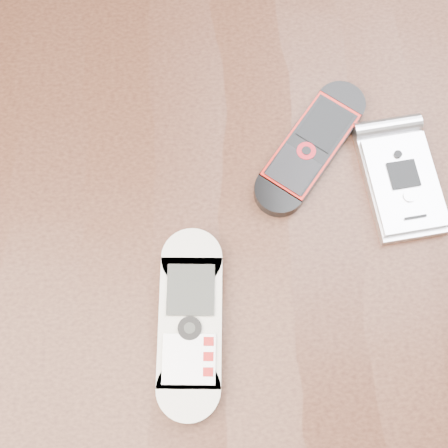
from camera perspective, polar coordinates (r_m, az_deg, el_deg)
The scene contains 5 objects.
ground at distance 1.22m, azimuth -0.24°, elevation -11.07°, with size 4.00×4.00×0.00m, color #472B19.
table at distance 0.59m, azimuth -0.49°, elevation -3.50°, with size 1.20×0.80×0.75m.
nokia_white at distance 0.46m, azimuth -3.09°, elevation -8.98°, with size 0.05×0.14×0.02m, color beige.
nokia_black_red at distance 0.51m, azimuth 7.92°, elevation 6.99°, with size 0.04×0.13×0.01m, color black.
motorola_razr at distance 0.51m, azimuth 15.97°, elevation 3.80°, with size 0.05×0.11×0.02m, color silver.
Camera 1 is at (-0.00, -0.15, 1.21)m, focal length 50.00 mm.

